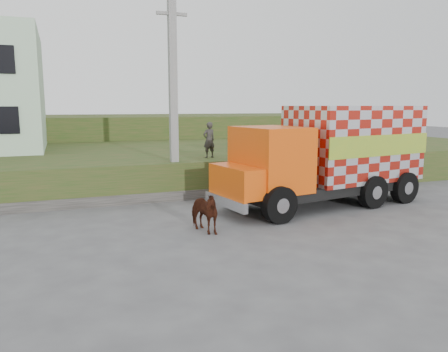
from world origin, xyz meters
name	(u,v)px	position (x,y,z in m)	size (l,w,h in m)	color
ground	(242,224)	(0.00, 0.00, 0.00)	(120.00, 120.00, 0.00)	#474749
embankment	(168,163)	(0.00, 10.00, 0.75)	(40.00, 12.00, 1.50)	#234617
embankment_far	(132,135)	(0.00, 22.00, 1.50)	(40.00, 12.00, 3.00)	#234617
retaining_strip	(153,197)	(-2.00, 4.20, 0.20)	(16.00, 0.50, 0.40)	#595651
utility_pole	(173,97)	(-1.00, 4.60, 4.08)	(1.20, 0.30, 8.00)	gray
cargo_truck	(332,154)	(4.28, 1.45, 1.92)	(8.66, 4.02, 3.72)	black
cow	(202,212)	(-1.45, -0.42, 0.62)	(0.67, 1.48, 1.25)	#371F0D
pedestrian	(209,140)	(0.75, 5.41, 2.27)	(0.56, 0.37, 1.54)	#282624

